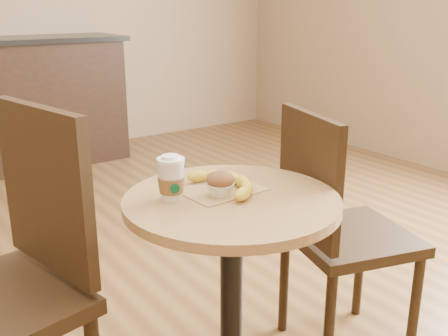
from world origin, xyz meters
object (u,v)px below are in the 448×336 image
Objects in this scene: chair_left at (10,280)px; banana at (228,183)px; chair_right at (336,227)px; coffee_cup at (171,180)px; cafe_table at (231,269)px; muffin at (220,184)px.

chair_left reaches higher than banana.
coffee_cup is at bearing 100.45° from chair_right.
cafe_table is 0.79× the size of chair_right.
muffin is 0.30× the size of banana.
banana is at bearing 64.08° from cafe_table.
banana is (0.63, -0.15, 0.20)m from chair_left.
muffin is (-0.51, 0.00, 0.27)m from chair_right.
banana reaches higher than cafe_table.
cafe_table is 2.65× the size of banana.
chair_left is at bearing 160.27° from cafe_table.
chair_right reaches higher than coffee_cup.
chair_left reaches higher than coffee_cup.
chair_left is 0.64m from muffin.
banana is (0.05, 0.04, -0.02)m from muffin.
cafe_table is 5.57× the size of coffee_cup.
cafe_table is 0.27m from banana.
chair_right is at bearing 67.92° from chair_left.
coffee_cup is (-0.64, 0.06, 0.29)m from chair_right.
chair_right is 0.71m from coffee_cup.
muffin is at bearing 59.59° from chair_left.
chair_right is 11.16× the size of muffin.
chair_left is 12.21× the size of muffin.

